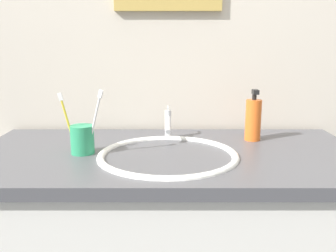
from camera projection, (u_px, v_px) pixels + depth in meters
name	position (u px, v px, depth m)	size (l,w,h in m)	color
tiled_wall_back	(168.00, 43.00, 1.47)	(2.49, 0.04, 2.40)	beige
sink_basin	(168.00, 168.00, 1.15)	(0.45, 0.45, 0.11)	white
faucet	(168.00, 124.00, 1.33)	(0.02, 0.14, 0.12)	silver
toothbrush_cup	(82.00, 139.00, 1.16)	(0.08, 0.08, 0.09)	#2D9966
toothbrush_white	(95.00, 118.00, 1.13)	(0.07, 0.02, 0.20)	white
toothbrush_yellow	(67.00, 119.00, 1.13)	(0.05, 0.01, 0.19)	yellow
soap_dispenser	(253.00, 119.00, 1.31)	(0.06, 0.06, 0.19)	orange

